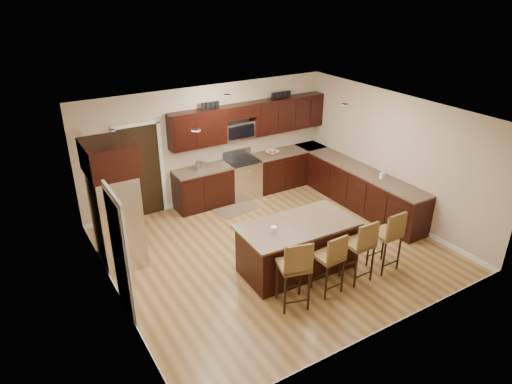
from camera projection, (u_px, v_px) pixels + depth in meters
floor at (275, 251)px, 8.85m from camera, size 6.00×6.00×0.00m
ceiling at (277, 115)px, 7.70m from camera, size 6.00×6.00×0.00m
wall_back at (209, 144)px, 10.40m from camera, size 6.00×0.00×6.00m
wall_left at (110, 231)px, 6.87m from camera, size 0.00×5.50×5.50m
wall_right at (394, 157)px, 9.68m from camera, size 0.00×5.50×5.50m
base_cabinets at (309, 182)px, 10.66m from camera, size 4.02×3.96×0.92m
upper_cabinets at (252, 119)px, 10.55m from camera, size 4.00×0.33×0.80m
range at (242, 178)px, 10.86m from camera, size 0.76×0.64×1.11m
microwave at (238, 130)px, 10.49m from camera, size 0.76×0.31×0.40m
doorway at (141, 172)px, 9.75m from camera, size 0.85×0.03×2.06m
pantry_door at (120, 258)px, 6.79m from camera, size 0.03×0.80×2.04m
letter_decor at (247, 100)px, 10.29m from camera, size 2.20×0.03×0.15m
island at (297, 248)px, 8.13m from camera, size 2.09×1.14×0.92m
stool_left at (295, 267)px, 7.02m from camera, size 0.57×0.57×1.24m
stool_mid at (331, 257)px, 7.40m from camera, size 0.43×0.43×1.11m
stool_right at (361, 244)px, 7.68m from camera, size 0.44×0.44×1.18m
refrigerator at (115, 203)px, 8.01m from camera, size 0.79×0.96×2.35m
floor_mat at (236, 208)px, 10.46m from camera, size 1.03×0.76×0.01m
fruit_bowl at (272, 152)px, 11.05m from camera, size 0.39×0.39×0.07m
soap_bottle at (382, 175)px, 9.66m from camera, size 0.10×0.10×0.20m
canister_tall at (198, 166)px, 10.11m from camera, size 0.12×0.12×0.20m
canister_short at (202, 165)px, 10.16m from camera, size 0.11×0.11×0.18m
island_jar at (274, 229)px, 7.67m from camera, size 0.10×0.10×0.10m
stool_extra at (389, 234)px, 7.98m from camera, size 0.44×0.44×1.18m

